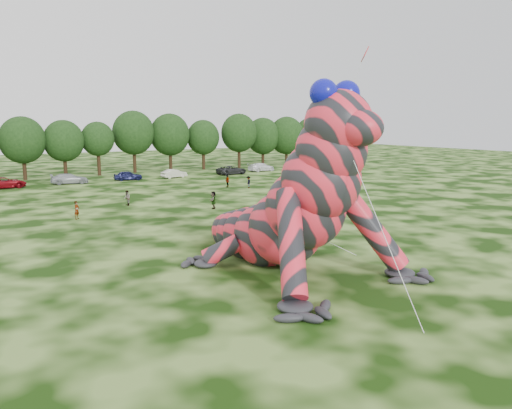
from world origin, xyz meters
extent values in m
plane|color=#16330A|center=(0.00, 0.00, 0.00)|extent=(240.00, 240.00, 0.00)
cube|color=red|center=(10.80, 6.96, 14.27)|extent=(1.19, 1.20, 1.17)
cylinder|color=silver|center=(8.88, 8.98, 7.13)|extent=(0.02, 0.02, 15.32)
cylinder|color=#382314|center=(6.97, 11.00, 0.12)|extent=(0.08, 0.08, 0.24)
imported|color=maroon|center=(-13.70, 47.77, 0.75)|extent=(5.67, 3.10, 1.51)
imported|color=#9DA1A6|center=(-5.38, 48.29, 0.73)|extent=(5.23, 2.59, 1.46)
imported|color=#171A4A|center=(3.00, 48.31, 0.71)|extent=(4.34, 2.20, 1.41)
imported|color=silver|center=(10.09, 47.65, 0.68)|extent=(4.30, 2.17, 1.35)
imported|color=#28292B|center=(20.20, 47.42, 0.72)|extent=(5.47, 3.01, 1.45)
imported|color=white|center=(27.14, 49.24, 0.73)|extent=(5.27, 2.66, 1.47)
imported|color=gray|center=(-10.10, 21.26, 0.83)|extent=(0.71, 0.71, 1.65)
imported|color=gray|center=(11.89, 33.47, 0.82)|extent=(0.42, 0.97, 1.65)
imported|color=gray|center=(2.87, 19.67, 0.89)|extent=(1.36, 1.66, 1.78)
imported|color=gray|center=(13.86, 31.27, 0.79)|extent=(1.14, 1.15, 1.59)
imported|color=gray|center=(-4.01, 26.05, 0.80)|extent=(0.63, 0.79, 1.61)
camera|label=1|loc=(-19.43, -24.98, 8.80)|focal=35.00mm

